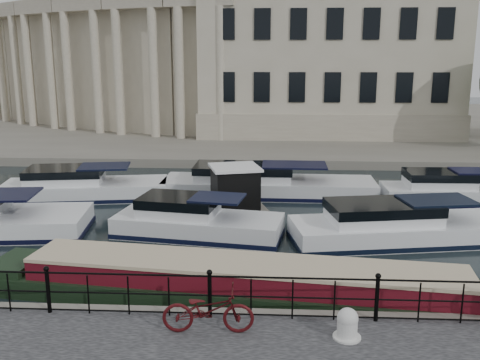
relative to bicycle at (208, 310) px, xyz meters
name	(u,v)px	position (x,y,z in m)	size (l,w,h in m)	color
ground_plane	(219,297)	(-0.04, 3.01, -1.10)	(160.00, 160.00, 0.00)	black
far_bank	(255,123)	(-0.04, 42.01, -0.83)	(120.00, 42.00, 0.55)	#6B665B
railing	(210,292)	(-0.04, 0.76, 0.10)	(24.14, 0.14, 1.22)	black
civic_building	(243,53)	(-1.04, 37.71, 5.94)	(53.55, 31.84, 16.85)	#ADA38C
bicycle	(208,310)	(0.00, 0.00, 0.00)	(0.73, 2.10, 1.10)	#410B0E
mooring_bollard	(347,324)	(3.15, -0.09, -0.21)	(0.64, 0.64, 0.72)	silver
narrowboat	(243,290)	(0.68, 2.72, -0.74)	(15.43, 3.88, 1.56)	black
harbour_hut	(235,192)	(-0.12, 11.53, -0.15)	(3.33, 3.00, 2.17)	#6B665B
cabin_cruisers	(218,206)	(-0.83, 11.27, -0.73)	(27.62, 10.14, 1.99)	white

